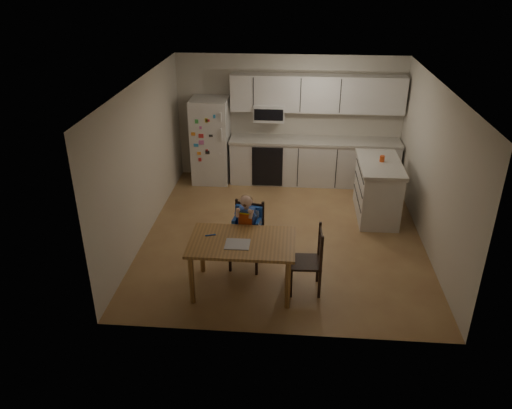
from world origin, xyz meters
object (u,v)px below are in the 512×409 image
object	(u,v)px
kitchen_island	(377,189)
red_cup	(382,159)
dining_table	(242,247)
chair_side	(313,256)
refrigerator	(211,141)
chair_booster	(247,223)

from	to	relation	value
kitchen_island	red_cup	bearing A→B (deg)	57.40
dining_table	chair_side	distance (m)	0.95
red_cup	refrigerator	bearing A→B (deg)	157.94
refrigerator	chair_side	world-z (taller)	refrigerator
refrigerator	kitchen_island	bearing A→B (deg)	-22.94
refrigerator	chair_booster	xyz separation A→B (m)	(1.04, -3.12, -0.15)
chair_side	dining_table	bearing A→B (deg)	-88.91
red_cup	chair_booster	world-z (taller)	chair_booster
red_cup	chair_side	world-z (taller)	red_cup
refrigerator	chair_side	distance (m)	4.20
refrigerator	red_cup	bearing A→B (deg)	-22.06
chair_booster	dining_table	bearing A→B (deg)	-81.90
chair_side	kitchen_island	bearing A→B (deg)	151.35
refrigerator	dining_table	world-z (taller)	refrigerator
refrigerator	red_cup	xyz separation A→B (m)	(3.18, -1.29, 0.21)
dining_table	chair_booster	world-z (taller)	chair_booster
chair_booster	kitchen_island	bearing A→B (deg)	49.04
kitchen_island	chair_side	world-z (taller)	kitchen_island
kitchen_island	dining_table	world-z (taller)	kitchen_island
kitchen_island	chair_side	distance (m)	2.63
kitchen_island	red_cup	world-z (taller)	red_cup
refrigerator	dining_table	distance (m)	3.88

